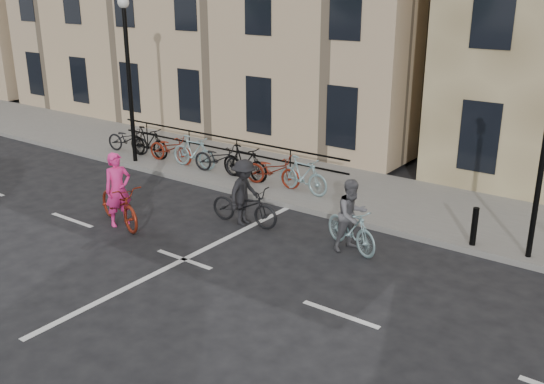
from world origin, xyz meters
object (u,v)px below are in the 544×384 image
Objects in this scene: cyclist_pink at (119,200)px; cyclist_grey at (351,222)px; lamp_post at (128,60)px; traffic_light at (543,155)px; cyclist_dark at (244,199)px.

cyclist_pink is 1.25× the size of cyclist_grey.
cyclist_pink reaches higher than cyclist_grey.
lamp_post is 2.94× the size of cyclist_grey.
cyclist_grey is (-3.49, -1.66, -1.77)m from traffic_light.
cyclist_grey is at bearing -90.93° from cyclist_dark.
lamp_post is 9.78m from cyclist_grey.
cyclist_pink is at bearing 134.46° from cyclist_grey.
traffic_light is 1.98× the size of cyclist_dark.
traffic_light is 0.74× the size of lamp_post.
cyclist_dark is at bearing -35.84° from cyclist_pink.
lamp_post is (-12.70, 0.06, 1.04)m from traffic_light.
cyclist_pink is 5.85m from cyclist_grey.
lamp_post is at bearing 61.77° from cyclist_pink.
cyclist_pink is at bearing -157.11° from traffic_light.
cyclist_dark is (6.27, -1.96, -2.82)m from lamp_post.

